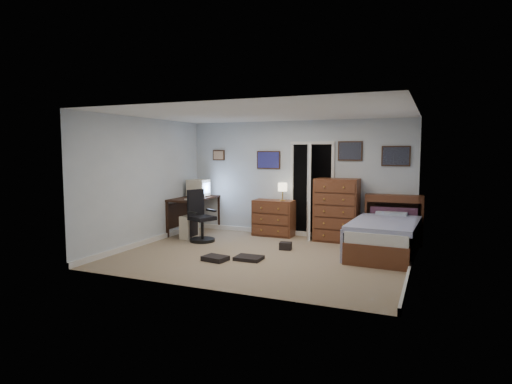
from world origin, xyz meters
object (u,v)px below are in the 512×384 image
Objects in this scene: bed at (384,237)px; computer_desk at (191,205)px; office_chair at (200,221)px; tall_dresser at (337,210)px; low_dresser at (274,218)px.

computer_desk is at bearing 177.14° from bed.
computer_desk is 1.33× the size of office_chair.
office_chair reaches higher than bed.
tall_dresser is at bearing 145.29° from bed.
office_chair is 3.63m from bed.
computer_desk is 0.67× the size of bed.
low_dresser is 0.42× the size of bed.
computer_desk is 4.31m from bed.
tall_dresser is (2.57, 1.10, 0.24)m from office_chair.
low_dresser is at bearing 66.72° from office_chair.
office_chair is at bearing -156.51° from tall_dresser.
office_chair reaches higher than low_dresser.
bed is (3.61, 0.31, -0.09)m from office_chair.
computer_desk reaches higher than bed.
computer_desk is at bearing -167.58° from low_dresser.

